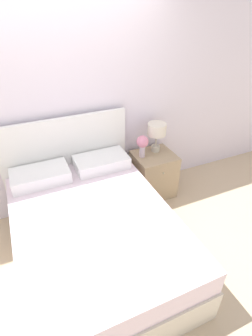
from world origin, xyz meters
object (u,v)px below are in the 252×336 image
(flower_vase, at_px, (143,144))
(nightstand, at_px, (153,174))
(table_lamp, at_px, (157,131))
(bed, at_px, (93,232))

(flower_vase, bearing_deg, nightstand, -11.85)
(nightstand, distance_m, table_lamp, 0.60)
(bed, height_order, nightstand, bed)
(table_lamp, height_order, flower_vase, table_lamp)
(bed, relative_size, flower_vase, 6.95)
(nightstand, relative_size, flower_vase, 2.10)
(nightstand, xyz_separation_m, table_lamp, (0.06, 0.09, 0.59))
(bed, bearing_deg, flower_vase, 38.07)
(bed, xyz_separation_m, table_lamp, (1.14, 0.77, 0.56))
(nightstand, distance_m, flower_vase, 0.52)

